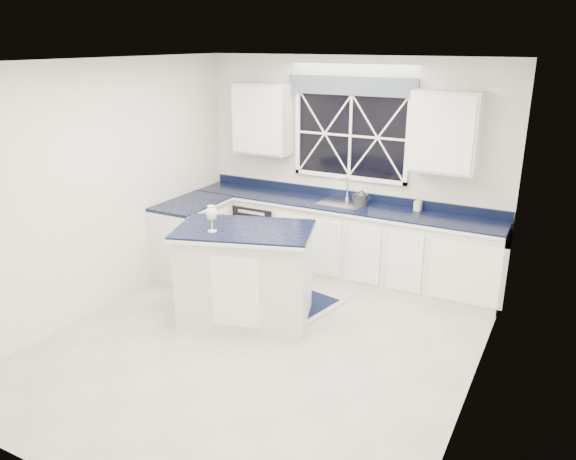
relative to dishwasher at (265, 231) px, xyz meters
The scene contains 13 objects.
ground 2.28m from the dishwasher, 60.57° to the right, with size 4.50×4.50×0.00m, color #A4A4A0.
back_wall 1.48m from the dishwasher, 15.26° to the left, with size 4.00×0.10×2.70m, color white.
base_cabinets 0.79m from the dishwasher, 12.13° to the right, with size 3.99×1.60×0.90m.
countertop 1.21m from the dishwasher, ahead, with size 3.98×0.64×0.04m, color black.
dishwasher is the anchor object (origin of this frame).
window 1.81m from the dishwasher, 12.95° to the left, with size 1.65×0.09×1.26m.
upper_cabinets 1.86m from the dishwasher, ahead, with size 3.10×0.34×0.90m.
faucet 1.31m from the dishwasher, 10.02° to the left, with size 0.05×0.20×0.30m.
island 1.75m from the dishwasher, 66.38° to the right, with size 1.58×1.23×1.04m.
rug 1.30m from the dishwasher, 50.54° to the right, with size 1.49×1.08×0.02m.
kettle 1.48m from the dishwasher, ahead, with size 0.27×0.21×0.19m.
wine_glass 2.07m from the dishwasher, 75.61° to the right, with size 0.11×0.11×0.27m.
soap_bottle 2.12m from the dishwasher, ahead, with size 0.08×0.08×0.18m, color silver.
Camera 1 is at (2.57, -4.27, 2.88)m, focal length 35.00 mm.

